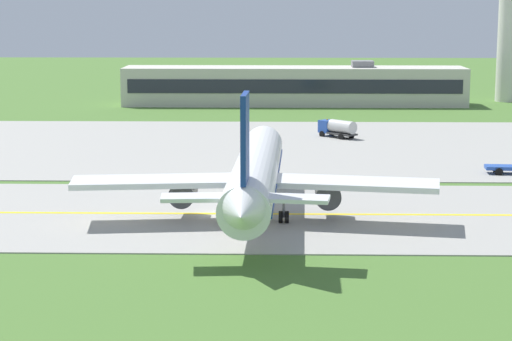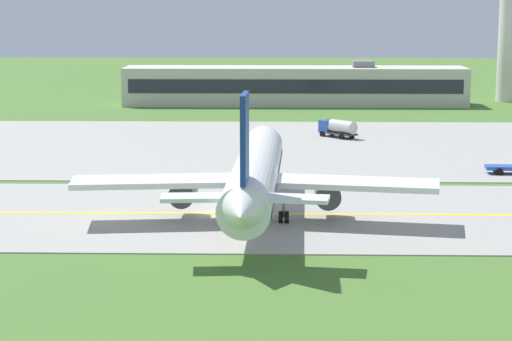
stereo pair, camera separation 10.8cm
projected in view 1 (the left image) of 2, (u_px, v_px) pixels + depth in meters
The scene contains 10 objects.
ground_plane at pixel (214, 215), 86.95m from camera, with size 500.00×500.00×0.00m, color #47702D.
taxiway_strip at pixel (214, 214), 86.94m from camera, with size 240.00×28.00×0.10m, color #9E9B93.
apron_pad at pixel (309, 146), 128.06m from camera, with size 140.00×52.00×0.10m, color #9E9B93.
taxiway_centreline at pixel (214, 214), 86.93m from camera, with size 220.00×0.60×0.01m, color yellow.
airplane_lead at pixel (255, 174), 84.44m from camera, with size 32.51×39.59×12.70m.
service_truck_baggage at pixel (337, 127), 135.70m from camera, with size 5.57×5.81×2.65m.
terminal_building at pixel (294, 86), 179.43m from camera, with size 64.27×10.37×8.35m.
control_tower at pixel (510, 10), 183.35m from camera, with size 7.60×7.60×29.72m.
traffic_cone_near_edge at pixel (228, 187), 98.48m from camera, with size 0.44×0.44×0.60m, color orange.
traffic_cone_far_edge at pixel (305, 187), 98.30m from camera, with size 0.44×0.44×0.60m, color orange.
Camera 1 is at (5.76, -84.79, 19.20)m, focal length 66.61 mm.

